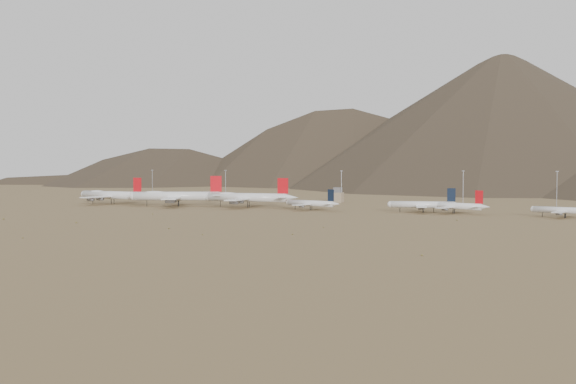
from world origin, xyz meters
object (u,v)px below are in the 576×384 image
at_px(control_tower, 338,196).
at_px(narrowbody_a, 311,203).
at_px(widebody_west, 112,195).
at_px(widebody_east, 247,197).
at_px(widebody_centre, 177,196).
at_px(narrowbody_b, 424,205).

bearing_deg(control_tower, narrowbody_a, -84.42).
bearing_deg(widebody_west, narrowbody_a, 5.53).
relative_size(widebody_west, narrowbody_a, 1.64).
height_order(widebody_east, control_tower, widebody_east).
relative_size(widebody_west, widebody_centre, 0.97).
bearing_deg(widebody_east, control_tower, 59.87).
height_order(narrowbody_b, control_tower, narrowbody_b).
bearing_deg(narrowbody_a, widebody_west, -166.10).
height_order(widebody_west, widebody_east, widebody_east).
xyz_separation_m(widebody_centre, narrowbody_b, (176.15, 2.07, -2.58)).
bearing_deg(widebody_centre, narrowbody_b, -20.69).
bearing_deg(widebody_centre, control_tower, 21.81).
height_order(widebody_centre, control_tower, widebody_centre).
bearing_deg(widebody_centre, narrowbody_a, -23.16).
bearing_deg(widebody_west, widebody_east, 9.76).
distance_m(widebody_west, widebody_east, 112.66).
bearing_deg(narrowbody_a, widebody_centre, -164.73).
distance_m(widebody_centre, control_tower, 129.64).
xyz_separation_m(widebody_east, control_tower, (42.64, 80.76, -1.87)).
height_order(widebody_west, control_tower, widebody_west).
height_order(widebody_west, widebody_centre, widebody_centre).
relative_size(widebody_centre, widebody_east, 1.00).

